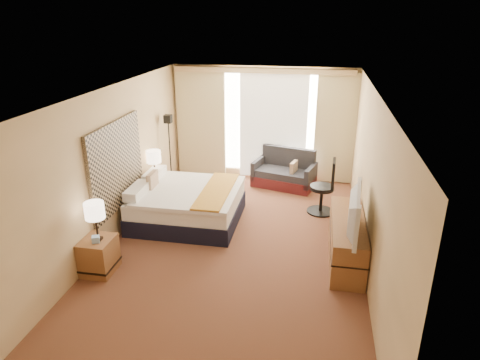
% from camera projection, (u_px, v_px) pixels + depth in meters
% --- Properties ---
extents(floor, '(4.20, 7.00, 0.02)m').
position_uv_depth(floor, '(234.00, 248.00, 7.21)').
color(floor, '#501B17').
rests_on(floor, ground).
extents(ceiling, '(4.20, 7.00, 0.02)m').
position_uv_depth(ceiling, '(233.00, 93.00, 6.26)').
color(ceiling, white).
rests_on(ceiling, wall_back).
extents(wall_back, '(4.20, 0.02, 2.60)m').
position_uv_depth(wall_back, '(263.00, 123.00, 9.94)').
color(wall_back, '#E6C18C').
rests_on(wall_back, ground).
extents(wall_front, '(4.20, 0.02, 2.60)m').
position_uv_depth(wall_front, '(150.00, 324.00, 3.53)').
color(wall_front, '#E6C18C').
rests_on(wall_front, ground).
extents(wall_left, '(0.02, 7.00, 2.60)m').
position_uv_depth(wall_left, '(109.00, 168.00, 7.09)').
color(wall_left, '#E6C18C').
rests_on(wall_left, ground).
extents(wall_right, '(0.02, 7.00, 2.60)m').
position_uv_depth(wall_right, '(371.00, 185.00, 6.38)').
color(wall_right, '#E6C18C').
rests_on(wall_right, ground).
extents(headboard, '(0.06, 1.85, 1.50)m').
position_uv_depth(headboard, '(117.00, 165.00, 7.27)').
color(headboard, black).
rests_on(headboard, wall_left).
extents(nightstand_left, '(0.45, 0.52, 0.55)m').
position_uv_depth(nightstand_left, '(99.00, 255.00, 6.46)').
color(nightstand_left, '#945A36').
rests_on(nightstand_left, floor).
extents(nightstand_right, '(0.45, 0.52, 0.55)m').
position_uv_depth(nightstand_right, '(158.00, 192.00, 8.75)').
color(nightstand_right, '#945A36').
rests_on(nightstand_right, floor).
extents(media_dresser, '(0.50, 1.80, 0.70)m').
position_uv_depth(media_dresser, '(347.00, 239.00, 6.77)').
color(media_dresser, '#945A36').
rests_on(media_dresser, floor).
extents(window, '(2.30, 0.02, 2.30)m').
position_uv_depth(window, '(273.00, 123.00, 9.86)').
color(window, white).
rests_on(window, wall_back).
extents(curtains, '(4.12, 0.19, 2.56)m').
position_uv_depth(curtains, '(262.00, 120.00, 9.79)').
color(curtains, beige).
rests_on(curtains, floor).
extents(bed, '(1.91, 1.75, 0.93)m').
position_uv_depth(bed, '(187.00, 204.00, 8.04)').
color(bed, black).
rests_on(bed, floor).
extents(loveseat, '(1.49, 1.05, 0.84)m').
position_uv_depth(loveseat, '(285.00, 174.00, 9.71)').
color(loveseat, '#501719').
rests_on(loveseat, floor).
extents(floor_lamp, '(0.21, 0.21, 1.67)m').
position_uv_depth(floor_lamp, '(169.00, 137.00, 9.28)').
color(floor_lamp, black).
rests_on(floor_lamp, floor).
extents(desk_chair, '(0.53, 0.53, 1.10)m').
position_uv_depth(desk_chair, '(325.00, 190.00, 8.32)').
color(desk_chair, black).
rests_on(desk_chair, floor).
extents(lamp_left, '(0.29, 0.29, 0.61)m').
position_uv_depth(lamp_left, '(94.00, 211.00, 6.18)').
color(lamp_left, black).
rests_on(lamp_left, nightstand_left).
extents(lamp_right, '(0.29, 0.29, 0.61)m').
position_uv_depth(lamp_right, '(154.00, 157.00, 8.50)').
color(lamp_right, black).
rests_on(lamp_right, nightstand_right).
extents(tissue_box, '(0.14, 0.14, 0.10)m').
position_uv_depth(tissue_box, '(96.00, 239.00, 6.27)').
color(tissue_box, '#9BC2F0').
rests_on(tissue_box, nightstand_left).
extents(telephone, '(0.21, 0.19, 0.07)m').
position_uv_depth(telephone, '(158.00, 181.00, 8.50)').
color(telephone, black).
rests_on(telephone, nightstand_right).
extents(television, '(0.25, 1.16, 0.66)m').
position_uv_depth(television, '(349.00, 212.00, 6.14)').
color(television, black).
rests_on(television, media_dresser).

